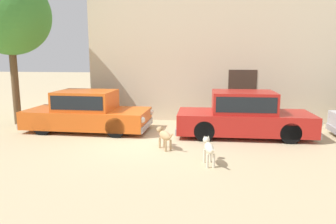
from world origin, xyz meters
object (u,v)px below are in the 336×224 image
at_px(parked_sedan_second, 244,115).
at_px(stray_dog_tan, 209,148).
at_px(stray_dog_spotted, 164,135).
at_px(acacia_tree_left, 9,16).
at_px(parked_sedan_nearest, 87,111).

height_order(parked_sedan_second, stray_dog_tan, parked_sedan_second).
xyz_separation_m(stray_dog_spotted, acacia_tree_left, (-6.17, 2.65, 3.70)).
bearing_deg(parked_sedan_second, parked_sedan_nearest, 177.55).
bearing_deg(parked_sedan_nearest, parked_sedan_second, -0.46).
bearing_deg(stray_dog_spotted, acacia_tree_left, 31.76).
bearing_deg(parked_sedan_second, acacia_tree_left, 173.15).
height_order(parked_sedan_nearest, stray_dog_tan, parked_sedan_nearest).
relative_size(stray_dog_spotted, acacia_tree_left, 0.15).
relative_size(parked_sedan_nearest, stray_dog_tan, 4.53).
bearing_deg(parked_sedan_nearest, stray_dog_tan, -34.63).
relative_size(stray_dog_tan, acacia_tree_left, 0.18).
relative_size(parked_sedan_nearest, acacia_tree_left, 0.80).
bearing_deg(stray_dog_tan, parked_sedan_second, -32.76).
bearing_deg(acacia_tree_left, parked_sedan_second, -5.87).
bearing_deg(stray_dog_spotted, parked_sedan_second, -88.63).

